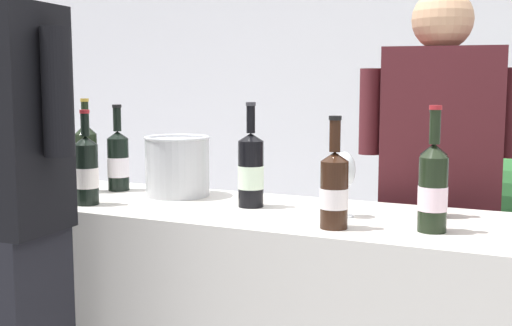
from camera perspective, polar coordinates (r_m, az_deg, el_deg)
The scene contains 13 objects.
wall_back at distance 4.50m, azimuth 15.20°, elevation 7.56°, with size 8.00×0.10×2.80m, color white.
wine_bottle_0 at distance 2.54m, azimuth -19.58°, elevation 0.50°, with size 0.07×0.07×0.33m.
wine_bottle_2 at distance 2.00m, azimuth 15.65°, elevation -1.17°, with size 0.08×0.08×0.33m.
wine_bottle_3 at distance 1.79m, azimuth 15.65°, elevation -2.12°, with size 0.08×0.08×0.35m.
wine_bottle_4 at distance 2.19m, azimuth -15.03°, elevation -0.64°, with size 0.08×0.08×0.32m.
wine_bottle_5 at distance 2.08m, azimuth -0.47°, elevation -0.63°, with size 0.09×0.09×0.34m.
wine_bottle_6 at distance 2.46m, azimuth -15.04°, elevation 0.61°, with size 0.08×0.08×0.35m.
wine_bottle_7 at distance 1.78m, azimuth 7.05°, elevation -2.31°, with size 0.08×0.08×0.32m.
wine_bottle_8 at distance 2.47m, azimuth -12.31°, elevation 0.24°, with size 0.08×0.08×0.33m.
wine_glass at distance 1.93m, azimuth 7.91°, elevation -0.87°, with size 0.07×0.07×0.20m.
ice_bucket at distance 2.31m, azimuth -7.09°, elevation -0.23°, with size 0.24×0.24×0.22m.
person_server at distance 2.46m, azimuth 15.86°, elevation -5.30°, with size 0.57×0.32×1.68m.
potted_shrub at distance 3.30m, azimuth 21.55°, elevation -2.96°, with size 0.55×0.55×1.17m.
Camera 1 is at (0.76, -1.84, 1.33)m, focal length 44.41 mm.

